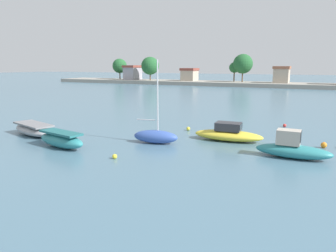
# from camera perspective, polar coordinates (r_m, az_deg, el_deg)

# --- Properties ---
(moored_boat_2) EXTENTS (5.67, 3.37, 1.00)m
(moored_boat_2) POSITION_cam_1_polar(r_m,az_deg,el_deg) (29.44, -23.04, -0.58)
(moored_boat_2) COLOR #9E9EA3
(moored_boat_2) RESTS_ON ground
(moored_boat_3) EXTENTS (4.78, 2.22, 1.17)m
(moored_boat_3) POSITION_cam_1_polar(r_m,az_deg,el_deg) (24.34, -18.68, -2.36)
(moored_boat_3) COLOR teal
(moored_boat_3) RESTS_ON ground
(moored_boat_4) EXTENTS (3.64, 1.79, 6.32)m
(moored_boat_4) POSITION_cam_1_polar(r_m,az_deg,el_deg) (24.27, -2.25, -1.85)
(moored_boat_4) COLOR #3856A8
(moored_boat_4) RESTS_ON ground
(moored_boat_5) EXTENTS (5.53, 2.21, 1.45)m
(moored_boat_5) POSITION_cam_1_polar(r_m,az_deg,el_deg) (25.56, 10.80, -1.43)
(moored_boat_5) COLOR yellow
(moored_boat_5) RESTS_ON ground
(moored_boat_6) EXTENTS (4.71, 1.52, 1.82)m
(moored_boat_6) POSITION_cam_1_polar(r_m,az_deg,el_deg) (21.97, 21.48, -3.81)
(moored_boat_6) COLOR teal
(moored_boat_6) RESTS_ON ground
(mooring_buoy_0) EXTENTS (0.31, 0.31, 0.31)m
(mooring_buoy_0) POSITION_cam_1_polar(r_m,az_deg,el_deg) (20.65, -9.58, -5.42)
(mooring_buoy_0) COLOR yellow
(mooring_buoy_0) RESTS_ON ground
(mooring_buoy_1) EXTENTS (0.43, 0.43, 0.43)m
(mooring_buoy_1) POSITION_cam_1_polar(r_m,az_deg,el_deg) (25.58, 26.26, -3.10)
(mooring_buoy_1) COLOR orange
(mooring_buoy_1) RESTS_ON ground
(mooring_buoy_2) EXTENTS (0.35, 0.35, 0.35)m
(mooring_buoy_2) POSITION_cam_1_polar(r_m,az_deg,el_deg) (29.02, 3.67, -0.49)
(mooring_buoy_2) COLOR yellow
(mooring_buoy_2) RESTS_ON ground
(mooring_buoy_3) EXTENTS (0.32, 0.32, 0.32)m
(mooring_buoy_3) POSITION_cam_1_polar(r_m,az_deg,el_deg) (32.55, 20.26, 0.08)
(mooring_buoy_3) COLOR red
(mooring_buoy_3) RESTS_ON ground
(distant_shoreline) EXTENTS (124.99, 11.93, 8.95)m
(distant_shoreline) POSITION_cam_1_polar(r_m,az_deg,el_deg) (92.79, 14.31, 8.43)
(distant_shoreline) COLOR gray
(distant_shoreline) RESTS_ON ground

